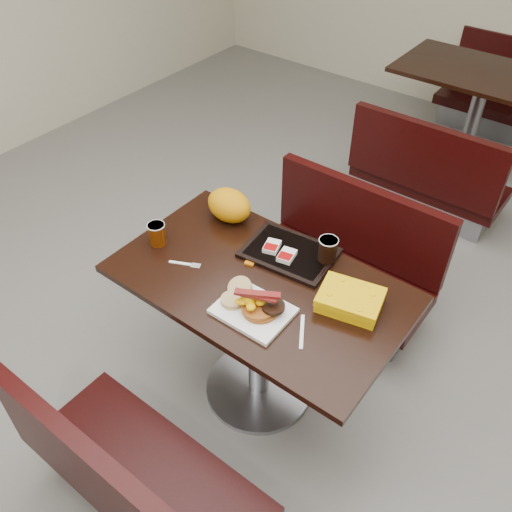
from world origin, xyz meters
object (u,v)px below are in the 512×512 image
Objects in this scene: coffee_cup_far at (328,250)px; hashbrown_sleeve_right at (287,256)px; bench_near_n at (339,260)px; table_far at (473,122)px; table_near at (259,340)px; bench_far_n at (504,91)px; pancake_stack at (260,309)px; bench_far_s at (433,164)px; paper_bag at (229,205)px; bench_near_s at (147,457)px; coffee_cup_near at (157,234)px; tray at (289,253)px; hashbrown_sleeve_left at (272,246)px; knife at (302,331)px; platter at (253,311)px; clamshell at (350,300)px; fork at (180,263)px.

hashbrown_sleeve_right is at bearing -145.63° from coffee_cup_far.
table_far is (0.00, 1.90, 0.02)m from bench_near_n.
coffee_cup_far is (0.16, 0.26, 0.45)m from table_near.
pancake_stack reaches higher than bench_far_n.
paper_bag is (-0.36, -1.65, 0.47)m from bench_far_s.
coffee_cup_near reaches higher than bench_near_s.
tray is at bearing -89.92° from table_far.
bench_far_n is 9.89× the size of coffee_cup_near.
hashbrown_sleeve_right is (0.08, -0.01, 0.00)m from hashbrown_sleeve_left.
hashbrown_sleeve_left is at bearing -92.22° from bench_far_s.
pancake_stack is 0.61m from coffee_cup_near.
bench_near_n is at bearing 57.61° from coffee_cup_near.
bench_near_n is at bearing -90.00° from bench_far_n.
bench_far_s is at bearing 77.74° from paper_bag.
bench_far_s and bench_far_n have the same top height.
coffee_cup_near reaches higher than table_far.
knife is 1.56× the size of coffee_cup_far.
platter is at bearing -83.55° from tray.
bench_near_n is 0.83× the size of table_far.
table_far is at bearing 85.00° from clamshell.
bench_near_n is 1.02m from coffee_cup_near.
clamshell reaches higher than bench_near_n.
clamshell reaches higher than hashbrown_sleeve_left.
clamshell is 1.10× the size of paper_bag.
knife is 1.94× the size of hashbrown_sleeve_right.
paper_bag is at bearing 145.64° from table_near.
knife is 0.46m from hashbrown_sleeve_left.
fork is 1.31× the size of coffee_cup_far.
bench_near_n is at bearing 65.63° from hashbrown_sleeve_left.
paper_bag is at bearing 167.55° from tray.
coffee_cup_near reaches higher than fork.
knife is (0.17, 0.02, -0.03)m from pancake_stack.
knife reaches higher than bench_near_n.
clamshell is (0.25, 0.24, 0.00)m from pancake_stack.
pancake_stack reaches higher than table_far.
knife is (0.29, -3.42, 0.39)m from bench_far_n.
fork is at bearing 119.41° from bench_near_s.
bench_far_s is 2.09m from coffee_cup_near.
table_far reaches higher than bench_near_s.
coffee_cup_near is 0.18m from fork.
hashbrown_sleeve_right is at bearing 14.65° from fork.
tray is 0.37m from paper_bag.
pancake_stack is at bearing -28.03° from fork.
bench_near_n is 4.19× the size of clamshell.
pancake_stack reaches higher than bench_near_n.
bench_near_n is 12.15× the size of hashbrown_sleeve_left.
table_far is at bearing 58.06° from fork.
hashbrown_sleeve_left is at bearing -162.60° from tray.
table_far is 2.56m from clamshell.
clamshell is (0.34, -0.07, 0.00)m from hashbrown_sleeve_right.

